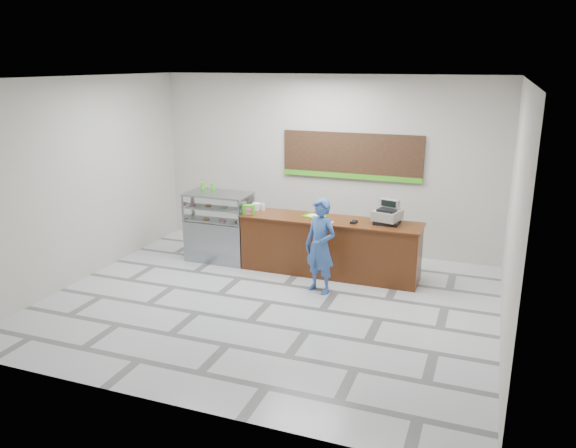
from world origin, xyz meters
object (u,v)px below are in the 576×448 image
(sales_counter, at_px, (330,247))
(cash_register, at_px, (387,215))
(display_case, at_px, (219,226))
(serving_tray, at_px, (314,216))
(customer, at_px, (320,246))

(sales_counter, height_order, cash_register, cash_register)
(display_case, height_order, serving_tray, display_case)
(display_case, height_order, cash_register, cash_register)
(cash_register, distance_m, customer, 1.37)
(display_case, distance_m, customer, 2.45)
(sales_counter, xyz_separation_m, display_case, (-2.22, -0.00, 0.16))
(cash_register, xyz_separation_m, customer, (-0.91, -0.95, -0.38))
(customer, bearing_deg, serving_tray, 135.12)
(customer, bearing_deg, cash_register, 67.35)
(sales_counter, distance_m, serving_tray, 0.61)
(display_case, bearing_deg, customer, -20.07)
(sales_counter, height_order, serving_tray, serving_tray)
(serving_tray, height_order, customer, customer)
(display_case, relative_size, serving_tray, 3.03)
(display_case, height_order, customer, customer)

